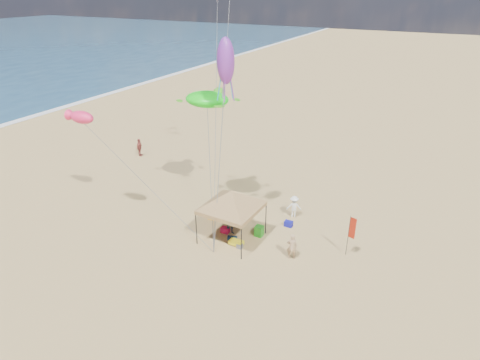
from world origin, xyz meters
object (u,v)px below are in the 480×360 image
(person_near_b, at_px, (231,224))
(person_far_a, at_px, (139,147))
(feather_flag, at_px, (351,230))
(chair_green, at_px, (259,231))
(person_near_c, at_px, (294,207))
(beach_cart, at_px, (236,242))
(cooler_blue, at_px, (289,224))
(person_near_a, at_px, (292,246))
(chair_yellow, at_px, (212,214))
(canopy_tent, at_px, (231,193))
(cooler_red, at_px, (225,230))

(person_near_b, distance_m, person_far_a, 16.25)
(feather_flag, bearing_deg, chair_green, -174.64)
(person_near_b, distance_m, person_near_c, 4.90)
(person_near_b, height_order, person_far_a, person_far_a)
(feather_flag, distance_m, chair_green, 5.91)
(beach_cart, bearing_deg, cooler_blue, 59.92)
(person_near_a, bearing_deg, person_near_b, -28.61)
(chair_yellow, bearing_deg, person_far_a, 151.03)
(canopy_tent, xyz_separation_m, cooler_blue, (2.70, 3.07, -3.15))
(canopy_tent, height_order, chair_green, canopy_tent)
(feather_flag, relative_size, chair_yellow, 3.88)
(chair_green, xyz_separation_m, person_near_b, (-1.71, -0.68, 0.45))
(feather_flag, height_order, beach_cart, feather_flag)
(person_near_b, xyz_separation_m, person_near_c, (2.83, 4.00, 0.01))
(canopy_tent, bearing_deg, cooler_red, 151.11)
(canopy_tent, xyz_separation_m, person_near_c, (2.53, 4.43, -2.54))
(chair_yellow, relative_size, beach_cart, 0.78)
(chair_green, xyz_separation_m, person_far_a, (-15.95, 7.15, 0.50))
(cooler_blue, bearing_deg, feather_flag, -17.95)
(cooler_red, xyz_separation_m, chair_green, (2.14, 0.70, 0.16))
(feather_flag, relative_size, person_far_a, 1.60)
(person_near_b, xyz_separation_m, person_far_a, (-14.24, 7.83, 0.05))
(beach_cart, xyz_separation_m, person_far_a, (-15.14, 8.80, 0.65))
(cooler_red, bearing_deg, person_near_a, -6.90)
(cooler_red, relative_size, cooler_blue, 1.00)
(cooler_red, height_order, person_near_b, person_near_b)
(person_near_b, bearing_deg, person_near_a, -37.51)
(cooler_red, xyz_separation_m, cooler_blue, (3.42, 2.67, 0.00))
(chair_green, distance_m, person_near_a, 3.07)
(cooler_blue, height_order, chair_yellow, chair_yellow)
(chair_yellow, relative_size, person_near_c, 0.43)
(cooler_red, height_order, person_far_a, person_far_a)
(canopy_tent, xyz_separation_m, chair_green, (1.42, 1.10, -2.99))
(feather_flag, xyz_separation_m, cooler_blue, (-4.42, 1.43, -1.64))
(chair_green, height_order, beach_cart, chair_green)
(feather_flag, bearing_deg, person_near_a, -148.28)
(chair_yellow, height_order, person_near_a, person_near_a)
(person_far_a, bearing_deg, person_near_c, -119.42)
(canopy_tent, height_order, cooler_blue, canopy_tent)
(cooler_blue, distance_m, person_near_b, 4.04)
(cooler_blue, xyz_separation_m, chair_yellow, (-5.09, -1.54, 0.16))
(cooler_red, xyz_separation_m, person_near_a, (4.89, -0.59, 0.65))
(beach_cart, relative_size, person_near_c, 0.56)
(person_near_a, relative_size, person_near_b, 1.05)
(cooler_blue, bearing_deg, cooler_red, -142.07)
(cooler_red, distance_m, person_near_a, 4.97)
(cooler_red, bearing_deg, person_near_c, 51.01)
(cooler_red, distance_m, cooler_blue, 4.34)
(chair_yellow, xyz_separation_m, person_near_a, (6.55, -1.72, 0.49))
(chair_green, relative_size, person_far_a, 0.41)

